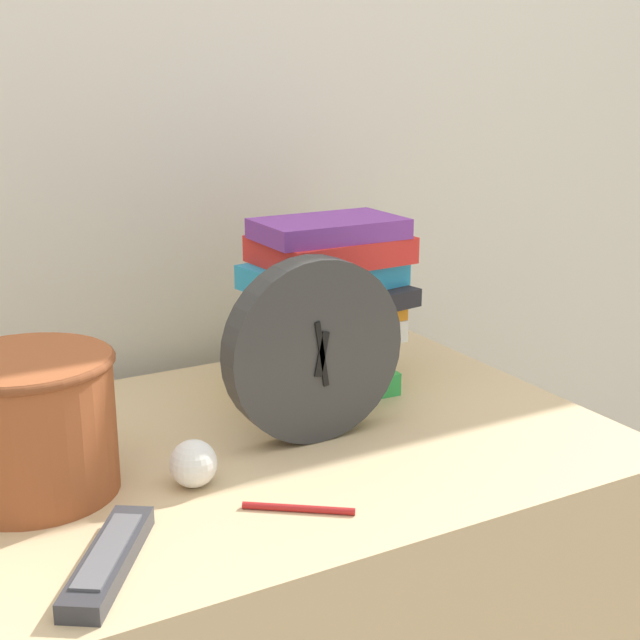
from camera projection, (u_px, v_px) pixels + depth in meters
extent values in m
cube|color=silver|center=(108.00, 71.00, 1.35)|extent=(6.00, 0.04, 2.40)
cylinder|color=#333333|center=(314.00, 350.00, 1.15)|extent=(0.24, 0.04, 0.24)
cylinder|color=white|center=(318.00, 352.00, 1.14)|extent=(0.22, 0.01, 0.22)
cube|color=black|center=(321.00, 354.00, 1.13)|extent=(0.02, 0.01, 0.06)
cube|color=black|center=(321.00, 354.00, 1.13)|extent=(0.02, 0.01, 0.09)
cylinder|color=black|center=(321.00, 354.00, 1.13)|extent=(0.01, 0.00, 0.01)
cube|color=green|center=(324.00, 377.00, 1.36)|extent=(0.19, 0.17, 0.03)
cube|color=yellow|center=(318.00, 351.00, 1.36)|extent=(0.20, 0.19, 0.04)
cube|color=white|center=(326.00, 330.00, 1.34)|extent=(0.22, 0.13, 0.03)
cube|color=orange|center=(322.00, 314.00, 1.32)|extent=(0.23, 0.14, 0.02)
cube|color=#232328|center=(334.00, 298.00, 1.32)|extent=(0.23, 0.19, 0.03)
cube|color=#2D9ED1|center=(323.00, 275.00, 1.32)|extent=(0.24, 0.18, 0.04)
cube|color=red|center=(330.00, 249.00, 1.32)|extent=(0.22, 0.17, 0.04)
cube|color=#7A3899|center=(329.00, 229.00, 1.30)|extent=(0.21, 0.13, 0.03)
cylinder|color=#994C28|center=(31.00, 426.00, 1.01)|extent=(0.19, 0.19, 0.16)
torus|color=brown|center=(25.00, 362.00, 0.99)|extent=(0.20, 0.20, 0.01)
cube|color=#333338|center=(109.00, 560.00, 0.87)|extent=(0.14, 0.18, 0.02)
cube|color=#59595E|center=(108.00, 550.00, 0.87)|extent=(0.10, 0.13, 0.00)
sphere|color=white|center=(193.00, 463.00, 1.04)|extent=(0.06, 0.06, 0.06)
cylinder|color=#B21E1E|center=(298.00, 508.00, 0.99)|extent=(0.11, 0.08, 0.01)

